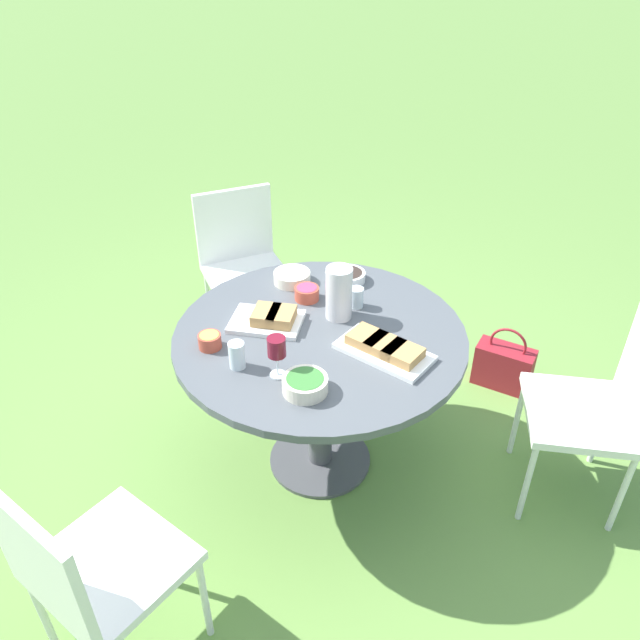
{
  "coord_description": "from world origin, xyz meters",
  "views": [
    {
      "loc": [
        -1.02,
        1.81,
        2.2
      ],
      "look_at": [
        0.0,
        0.0,
        0.8
      ],
      "focal_mm": 35.0,
      "sensor_mm": 36.0,
      "label": 1
    }
  ],
  "objects": [
    {
      "name": "cup_water_near",
      "position": [
        0.16,
        0.35,
        0.79
      ],
      "size": [
        0.06,
        0.06,
        0.11
      ],
      "color": "silver",
      "rests_on": "dining_table"
    },
    {
      "name": "cup_water_far",
      "position": [
        -0.04,
        -0.25,
        0.79
      ],
      "size": [
        0.06,
        0.06,
        0.09
      ],
      "color": "silver",
      "rests_on": "dining_table"
    },
    {
      "name": "platter_charcuterie",
      "position": [
        -0.29,
        0.01,
        0.77
      ],
      "size": [
        0.39,
        0.24,
        0.06
      ],
      "color": "white",
      "rests_on": "dining_table"
    },
    {
      "name": "bowl_olives",
      "position": [
        0.09,
        -0.42,
        0.77
      ],
      "size": [
        0.16,
        0.16,
        0.05
      ],
      "color": "white",
      "rests_on": "dining_table"
    },
    {
      "name": "bowl_fries",
      "position": [
        0.33,
        0.3,
        0.77
      ],
      "size": [
        0.09,
        0.09,
        0.06
      ],
      "color": "#B74733",
      "rests_on": "dining_table"
    },
    {
      "name": "ground_plane",
      "position": [
        0.0,
        0.0,
        0.0
      ],
      "size": [
        40.0,
        40.0,
        0.0
      ],
      "primitive_type": "plane",
      "color": "#668E42"
    },
    {
      "name": "handbag",
      "position": [
        -0.58,
        -0.97,
        0.13
      ],
      "size": [
        0.3,
        0.14,
        0.37
      ],
      "color": "maroon",
      "rests_on": "ground_plane"
    },
    {
      "name": "chair_far_back",
      "position": [
        0.16,
        1.16,
        0.52
      ],
      "size": [
        0.49,
        0.48,
        0.89
      ],
      "color": "white",
      "rests_on": "ground_plane"
    },
    {
      "name": "water_pitcher",
      "position": [
        -0.01,
        -0.14,
        0.86
      ],
      "size": [
        0.12,
        0.11,
        0.23
      ],
      "color": "silver",
      "rests_on": "dining_table"
    },
    {
      "name": "bowl_dip_cream",
      "position": [
        0.31,
        -0.28,
        0.77
      ],
      "size": [
        0.17,
        0.17,
        0.05
      ],
      "color": "beige",
      "rests_on": "dining_table"
    },
    {
      "name": "bowl_salad",
      "position": [
        -0.13,
        0.34,
        0.77
      ],
      "size": [
        0.16,
        0.16,
        0.06
      ],
      "color": "beige",
      "rests_on": "dining_table"
    },
    {
      "name": "chair_near_left",
      "position": [
        -1.08,
        -0.4,
        0.52
      ],
      "size": [
        0.55,
        0.56,
        0.89
      ],
      "color": "white",
      "rests_on": "ground_plane"
    },
    {
      "name": "chair_near_right",
      "position": [
        0.9,
        -0.69,
        0.52
      ],
      "size": [
        0.6,
        0.6,
        0.89
      ],
      "color": "white",
      "rests_on": "ground_plane"
    },
    {
      "name": "bowl_dip_red",
      "position": [
        0.18,
        -0.19,
        0.77
      ],
      "size": [
        0.11,
        0.11,
        0.06
      ],
      "color": "#B74733",
      "rests_on": "dining_table"
    },
    {
      "name": "wine_glass",
      "position": [
        0.0,
        0.32,
        0.86
      ],
      "size": [
        0.07,
        0.07,
        0.17
      ],
      "color": "silver",
      "rests_on": "dining_table"
    },
    {
      "name": "platter_bread_main",
      "position": [
        0.21,
        0.05,
        0.77
      ],
      "size": [
        0.34,
        0.29,
        0.07
      ],
      "color": "white",
      "rests_on": "dining_table"
    },
    {
      "name": "dining_table",
      "position": [
        0.0,
        0.0,
        0.63
      ],
      "size": [
        1.2,
        1.2,
        0.74
      ],
      "color": "#4C4C51",
      "rests_on": "ground_plane"
    }
  ]
}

